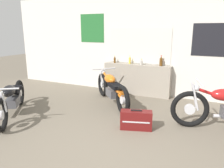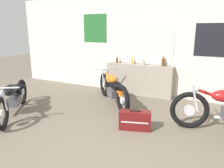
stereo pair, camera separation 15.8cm
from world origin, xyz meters
The scene contains 10 objects.
ground_plane centered at (0.00, 0.00, 0.00)m, with size 24.00×24.00×0.00m, color #706656.
wall_back centered at (-0.01, 3.53, 1.40)m, with size 10.00×0.07×2.80m.
sill_counter centered at (-0.61, 3.35, 0.43)m, with size 1.92×0.28×0.87m.
bottle_leftmost centered at (-1.30, 3.36, 0.96)m, with size 0.06×0.06×0.21m.
bottle_left_center centered at (-0.84, 3.38, 0.97)m, with size 0.06×0.06×0.23m.
bottle_center centered at (-0.47, 3.31, 0.94)m, with size 0.08×0.08×0.17m.
bottle_right_center centered at (0.06, 3.37, 0.99)m, with size 0.08×0.08×0.28m.
motorcycle_black centered at (-2.48, 0.64, 0.39)m, with size 1.29×1.77×0.78m.
motorcycle_orange centered at (-0.88, 2.25, 0.40)m, with size 1.57×1.58×0.81m.
hard_case_darkred centered at (0.15, 1.16, 0.18)m, with size 0.62×0.37×0.38m.
Camera 2 is at (1.49, -2.38, 1.82)m, focal length 35.00 mm.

